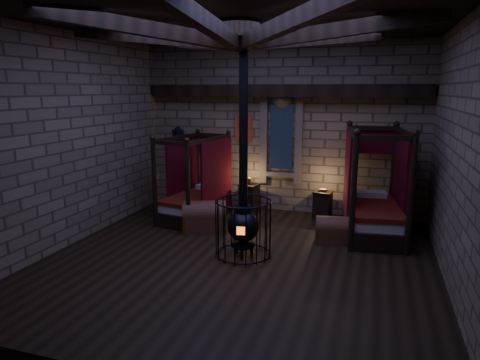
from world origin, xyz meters
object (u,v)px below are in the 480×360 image
(bed_left, at_px, (196,198))
(trunk_left, at_px, (204,217))
(bed_right, at_px, (373,209))
(trunk_right, at_px, (335,231))
(stove, at_px, (243,223))

(bed_left, distance_m, trunk_left, 1.00)
(bed_right, bearing_deg, bed_left, 173.72)
(trunk_right, xyz_separation_m, stove, (-1.57, -1.27, 0.39))
(bed_right, distance_m, stove, 3.06)
(bed_left, relative_size, trunk_right, 2.47)
(bed_right, xyz_separation_m, stove, (-2.28, -2.03, 0.08))
(trunk_right, distance_m, stove, 2.05)
(trunk_left, bearing_deg, bed_left, 102.21)
(bed_left, bearing_deg, trunk_left, -45.89)
(trunk_right, bearing_deg, trunk_left, 172.77)
(bed_right, bearing_deg, stove, -145.67)
(bed_right, xyz_separation_m, trunk_left, (-3.55, -0.89, -0.26))
(stove, bearing_deg, bed_right, 33.42)
(bed_left, bearing_deg, stove, -37.32)
(bed_right, relative_size, stove, 0.57)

